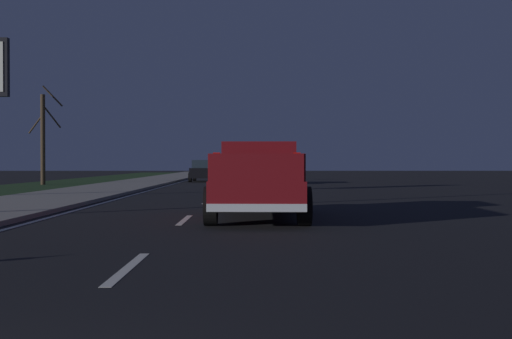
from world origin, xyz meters
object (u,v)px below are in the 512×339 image
at_px(sedan_white, 256,172).
at_px(sedan_black, 205,171).
at_px(pickup_truck, 259,180).
at_px(bare_tree_far, 43,137).

relative_size(sedan_white, sedan_black, 1.01).
relative_size(pickup_truck, sedan_black, 1.24).
bearing_deg(sedan_black, sedan_white, -142.35).
relative_size(sedan_white, bare_tree_far, 0.73).
height_order(sedan_black, bare_tree_far, bare_tree_far).
xyz_separation_m(sedan_white, bare_tree_far, (-1.50, 13.04, 2.16)).
bearing_deg(pickup_truck, sedan_black, 7.23).
xyz_separation_m(pickup_truck, bare_tree_far, (21.95, 12.99, 2.03)).
bearing_deg(bare_tree_far, pickup_truck, -149.39).
height_order(pickup_truck, sedan_black, pickup_truck).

